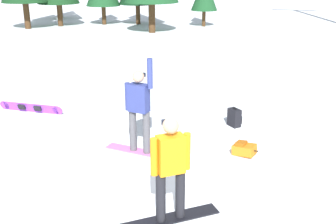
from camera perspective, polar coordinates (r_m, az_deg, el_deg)
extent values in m
plane|color=white|center=(7.27, -3.98, -11.41)|extent=(800.00, 800.00, 0.00)
cube|color=black|center=(6.64, 0.35, -14.51)|extent=(1.43, 1.19, 0.02)
cylinder|color=black|center=(6.37, -1.01, -11.73)|extent=(0.15, 0.15, 0.80)
cylinder|color=black|center=(6.47, 1.70, -11.18)|extent=(0.15, 0.15, 0.80)
cube|color=orange|center=(6.09, 0.37, -5.86)|extent=(0.46, 0.43, 0.59)
cylinder|color=orange|center=(6.01, -1.95, -6.23)|extent=(0.11, 0.11, 0.58)
cylinder|color=orange|center=(6.18, 2.62, -5.45)|extent=(0.11, 0.11, 0.58)
sphere|color=tan|center=(5.91, 0.38, -1.90)|extent=(0.24, 0.24, 0.24)
cube|color=black|center=(6.03, -0.12, -1.36)|extent=(0.16, 0.14, 0.08)
cube|color=pink|center=(8.79, -3.87, -5.51)|extent=(1.60, 0.52, 0.02)
cylinder|color=#4C4C51|center=(8.68, -4.87, -2.55)|extent=(0.15, 0.15, 0.90)
cylinder|color=#4C4C51|center=(8.53, -3.00, -2.90)|extent=(0.15, 0.15, 0.90)
cube|color=navy|center=(8.35, -4.06, 1.95)|extent=(0.43, 0.30, 0.57)
cylinder|color=navy|center=(8.48, -5.60, 2.15)|extent=(0.11, 0.11, 0.58)
cylinder|color=navy|center=(8.09, -2.53, 5.34)|extent=(0.11, 0.11, 0.60)
sphere|color=tan|center=(8.23, -4.14, 4.92)|extent=(0.24, 0.24, 0.24)
cube|color=black|center=(8.34, -3.67, 5.21)|extent=(0.17, 0.07, 0.08)
cube|color=#993FD8|center=(11.66, -18.47, 0.56)|extent=(1.61, 0.15, 0.26)
cylinder|color=#993FD8|center=(12.11, -21.65, 0.87)|extent=(0.27, 0.13, 0.26)
cylinder|color=#993FD8|center=(11.25, -15.03, 0.23)|extent=(0.27, 0.13, 0.26)
cube|color=black|center=(11.75, -19.57, 0.67)|extent=(0.20, 0.12, 0.16)
cube|color=black|center=(11.49, -17.58, 0.48)|extent=(0.20, 0.12, 0.16)
cube|color=orange|center=(8.76, 10.52, -5.11)|extent=(0.53, 0.44, 0.25)
cube|color=#A85613|center=(8.73, 10.09, -4.27)|extent=(0.26, 0.27, 0.08)
cylinder|color=black|center=(8.67, 11.99, -5.29)|extent=(0.12, 0.05, 0.02)
cube|color=black|center=(10.22, 9.15, -0.76)|extent=(0.37, 0.37, 0.44)
cube|color=black|center=(10.32, 9.70, -0.98)|extent=(0.20, 0.20, 0.20)
cylinder|color=black|center=(10.14, 9.22, 0.51)|extent=(0.10, 0.10, 0.02)
cylinder|color=#472D19|center=(27.31, 4.97, 12.79)|extent=(0.23, 0.23, 1.01)
cylinder|color=#472D19|center=(28.34, -4.18, 13.36)|extent=(0.30, 0.30, 1.31)
cylinder|color=#472D19|center=(24.60, -2.24, 12.94)|extent=(0.39, 0.39, 1.73)
cylinder|color=#472D19|center=(32.50, -14.60, 13.40)|extent=(0.25, 0.25, 1.08)
cylinder|color=#472D19|center=(28.43, -8.86, 13.11)|extent=(0.28, 0.28, 1.22)
cylinder|color=#472D19|center=(28.19, -14.75, 12.88)|extent=(0.33, 0.33, 1.43)
cylinder|color=#472D19|center=(27.55, -18.96, 12.52)|extent=(0.37, 0.37, 1.62)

